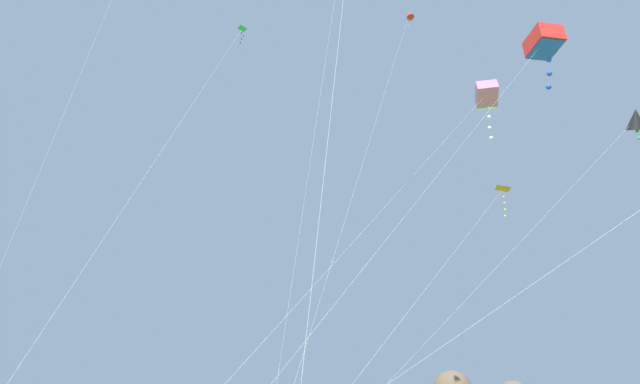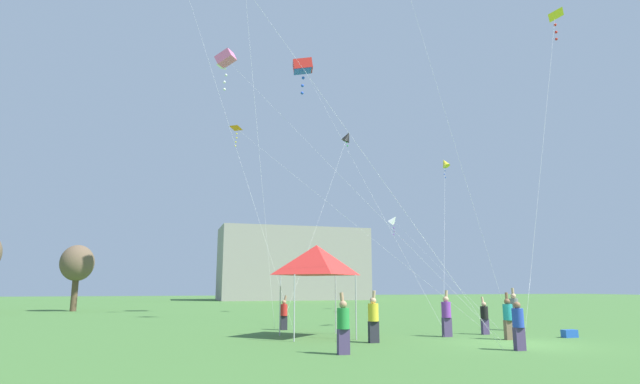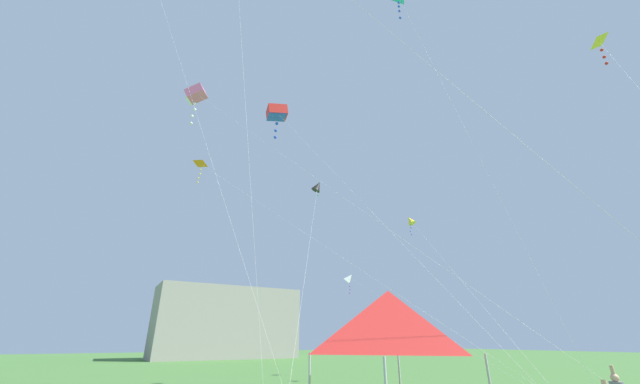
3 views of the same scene
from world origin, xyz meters
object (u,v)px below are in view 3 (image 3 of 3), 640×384
at_px(kite_red_box_3, 277,113).
at_px(kite_black_diamond_5, 318,186).
at_px(kite_yellow_diamond_6, 410,221).
at_px(kite_pink_box_10, 196,95).
at_px(festival_tent, 390,321).
at_px(kite_orange_delta_0, 202,166).
at_px(kite_yellow_delta_4, 599,43).
at_px(kite_white_diamond_1, 349,278).

relative_size(kite_red_box_3, kite_black_diamond_5, 1.38).
relative_size(kite_yellow_diamond_6, kite_pink_box_10, 0.74).
height_order(festival_tent, kite_yellow_diamond_6, kite_yellow_diamond_6).
distance_m(festival_tent, kite_orange_delta_0, 21.24).
distance_m(kite_black_diamond_5, kite_pink_box_10, 12.19).
bearing_deg(kite_yellow_delta_4, kite_white_diamond_1, 85.44).
bearing_deg(festival_tent, kite_yellow_delta_4, -9.52).
distance_m(kite_white_diamond_1, kite_pink_box_10, 21.37).
bearing_deg(kite_pink_box_10, kite_yellow_delta_4, -54.01).
bearing_deg(kite_red_box_3, kite_orange_delta_0, 167.66).
bearing_deg(kite_orange_delta_0, kite_black_diamond_5, -6.98).
bearing_deg(kite_yellow_diamond_6, kite_orange_delta_0, 169.59).
distance_m(kite_orange_delta_0, kite_red_box_3, 7.78).
bearing_deg(kite_yellow_delta_4, kite_yellow_diamond_6, 78.84).
xyz_separation_m(kite_orange_delta_0, kite_yellow_delta_4, (13.80, -19.95, 1.35)).
bearing_deg(festival_tent, kite_white_diamond_1, 57.18).
height_order(kite_white_diamond_1, kite_yellow_delta_4, kite_yellow_delta_4).
xyz_separation_m(kite_yellow_delta_4, kite_pink_box_10, (-14.94, 20.57, 5.00)).
height_order(festival_tent, kite_yellow_delta_4, kite_yellow_delta_4).
xyz_separation_m(kite_orange_delta_0, kite_pink_box_10, (-1.14, 0.62, 6.35)).
xyz_separation_m(kite_white_diamond_1, kite_black_diamond_5, (-6.66, -5.43, 6.15)).
xyz_separation_m(kite_yellow_diamond_6, kite_pink_box_10, (-18.25, 3.76, 8.63)).
height_order(kite_white_diamond_1, kite_black_diamond_5, kite_black_diamond_5).
height_order(kite_orange_delta_0, kite_yellow_delta_4, kite_yellow_delta_4).
xyz_separation_m(kite_red_box_3, kite_black_diamond_5, (3.94, 0.01, -5.80)).
xyz_separation_m(kite_orange_delta_0, kite_white_diamond_1, (15.73, 4.32, -6.23)).
relative_size(kite_white_diamond_1, kite_yellow_diamond_6, 1.29).
distance_m(kite_red_box_3, kite_yellow_diamond_6, 14.55).
relative_size(kite_white_diamond_1, kite_black_diamond_5, 1.43).
bearing_deg(kite_yellow_diamond_6, kite_black_diamond_5, 165.82).
distance_m(kite_black_diamond_5, kite_yellow_diamond_6, 8.58).
bearing_deg(kite_black_diamond_5, kite_yellow_delta_4, -75.93).
xyz_separation_m(kite_yellow_delta_4, kite_black_diamond_5, (-4.72, 18.84, -1.42)).
relative_size(kite_orange_delta_0, kite_black_diamond_5, 1.24).
distance_m(festival_tent, kite_yellow_delta_4, 17.88).
height_order(kite_yellow_delta_4, kite_pink_box_10, kite_pink_box_10).
height_order(festival_tent, kite_orange_delta_0, kite_orange_delta_0).
height_order(kite_black_diamond_5, kite_yellow_diamond_6, kite_black_diamond_5).
distance_m(kite_red_box_3, kite_yellow_delta_4, 21.19).
height_order(kite_orange_delta_0, kite_red_box_3, kite_red_box_3).
bearing_deg(festival_tent, kite_red_box_3, 77.49).
xyz_separation_m(festival_tent, kite_white_diamond_1, (14.32, 22.20, 5.15)).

